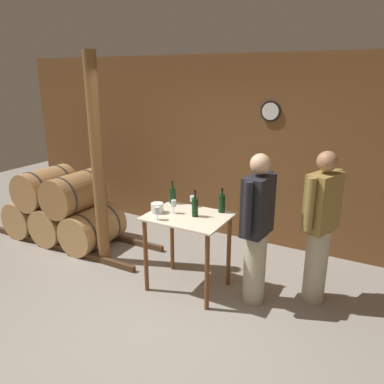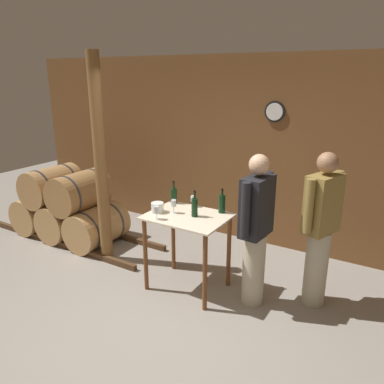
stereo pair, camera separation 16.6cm
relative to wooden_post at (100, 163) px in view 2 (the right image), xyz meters
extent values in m
plane|color=gray|center=(1.40, -0.86, -1.35)|extent=(14.00, 14.00, 0.00)
cube|color=brown|center=(1.40, 1.61, 0.00)|extent=(8.40, 0.05, 2.70)
cylinder|color=black|center=(1.71, 1.57, 0.59)|extent=(0.28, 0.03, 0.28)
cylinder|color=white|center=(1.71, 1.56, 0.59)|extent=(0.23, 0.01, 0.23)
cube|color=#4C331E|center=(-1.02, -0.08, -1.31)|extent=(3.16, 0.06, 0.08)
cube|color=#4C331E|center=(-1.02, 0.59, -1.31)|extent=(3.16, 0.06, 0.08)
cylinder|color=tan|center=(-1.63, 0.25, -1.06)|extent=(0.57, 0.83, 0.57)
cylinder|color=#38383D|center=(-1.63, 0.01, -1.06)|extent=(0.59, 0.03, 0.59)
cylinder|color=#38383D|center=(-1.63, 0.50, -1.06)|extent=(0.59, 0.03, 0.59)
cylinder|color=tan|center=(-1.02, 0.25, -1.06)|extent=(0.57, 0.83, 0.57)
cylinder|color=#38383D|center=(-1.02, 0.01, -1.06)|extent=(0.59, 0.03, 0.59)
cylinder|color=#38383D|center=(-1.02, 0.50, -1.06)|extent=(0.59, 0.03, 0.59)
cylinder|color=tan|center=(-0.42, 0.25, -1.06)|extent=(0.57, 0.83, 0.57)
cylinder|color=#38383D|center=(-0.42, 0.01, -1.06)|extent=(0.59, 0.03, 0.59)
cylinder|color=#38383D|center=(-0.42, 0.50, -1.06)|extent=(0.59, 0.03, 0.59)
cylinder|color=#AD7F4C|center=(-1.33, 0.25, -0.57)|extent=(0.57, 0.83, 0.57)
cylinder|color=#38383D|center=(-1.33, 0.01, -0.57)|extent=(0.59, 0.03, 0.59)
cylinder|color=#38383D|center=(-1.33, 0.50, -0.57)|extent=(0.59, 0.03, 0.59)
cylinder|color=#9E7242|center=(-0.72, 0.25, -0.57)|extent=(0.57, 0.83, 0.57)
cylinder|color=#38383D|center=(-0.72, 0.01, -0.57)|extent=(0.59, 0.03, 0.59)
cylinder|color=#38383D|center=(-0.72, 0.50, -0.57)|extent=(0.59, 0.03, 0.59)
cube|color=beige|center=(1.33, -0.05, -0.45)|extent=(0.90, 0.69, 0.02)
cylinder|color=brown|center=(0.94, -0.33, -0.90)|extent=(0.05, 0.05, 0.89)
cylinder|color=brown|center=(1.72, -0.33, -0.90)|extent=(0.05, 0.05, 0.89)
cylinder|color=brown|center=(0.94, 0.24, -0.90)|extent=(0.05, 0.05, 0.89)
cylinder|color=brown|center=(1.72, 0.24, -0.90)|extent=(0.05, 0.05, 0.89)
cylinder|color=brown|center=(0.00, 0.00, 0.00)|extent=(0.16, 0.16, 2.70)
cylinder|color=black|center=(0.96, 0.23, -0.35)|extent=(0.07, 0.07, 0.18)
cylinder|color=black|center=(0.96, 0.23, -0.21)|extent=(0.02, 0.02, 0.09)
cylinder|color=black|center=(0.96, 0.23, -0.17)|extent=(0.03, 0.03, 0.02)
cylinder|color=black|center=(1.41, -0.03, -0.34)|extent=(0.07, 0.07, 0.20)
cylinder|color=black|center=(1.41, -0.03, -0.19)|extent=(0.02, 0.02, 0.09)
cylinder|color=black|center=(1.41, -0.03, -0.15)|extent=(0.03, 0.03, 0.02)
cylinder|color=black|center=(1.61, 0.24, -0.34)|extent=(0.08, 0.08, 0.21)
cylinder|color=black|center=(1.61, 0.24, -0.19)|extent=(0.02, 0.02, 0.08)
cylinder|color=black|center=(1.61, 0.24, -0.17)|extent=(0.03, 0.03, 0.02)
cylinder|color=silver|center=(1.10, -0.31, -0.44)|extent=(0.06, 0.06, 0.00)
cylinder|color=silver|center=(1.10, -0.31, -0.40)|extent=(0.01, 0.01, 0.07)
cylinder|color=silver|center=(1.10, -0.31, -0.33)|extent=(0.06, 0.06, 0.07)
cylinder|color=silver|center=(1.15, -0.06, -0.44)|extent=(0.06, 0.06, 0.00)
cylinder|color=silver|center=(1.15, -0.06, -0.40)|extent=(0.01, 0.01, 0.08)
cylinder|color=silver|center=(1.15, -0.06, -0.32)|extent=(0.06, 0.06, 0.07)
cylinder|color=silver|center=(1.23, 0.24, -0.44)|extent=(0.06, 0.06, 0.00)
cylinder|color=silver|center=(1.23, 0.24, -0.40)|extent=(0.01, 0.01, 0.07)
cylinder|color=silver|center=(1.23, 0.24, -0.34)|extent=(0.06, 0.06, 0.06)
cylinder|color=white|center=(0.97, -0.13, -0.38)|extent=(0.14, 0.14, 0.11)
cylinder|color=#B7AD93|center=(2.10, 0.06, -0.94)|extent=(0.24, 0.24, 0.81)
cube|color=black|center=(2.10, 0.06, -0.22)|extent=(0.25, 0.42, 0.63)
sphere|color=tan|center=(2.10, 0.06, 0.22)|extent=(0.21, 0.21, 0.21)
cylinder|color=black|center=(2.12, 0.31, -0.19)|extent=(0.09, 0.09, 0.57)
cylinder|color=black|center=(2.08, -0.19, -0.19)|extent=(0.09, 0.09, 0.57)
cylinder|color=#B7AD93|center=(2.68, 0.40, -0.92)|extent=(0.24, 0.24, 0.85)
cube|color=olive|center=(2.68, 0.40, -0.19)|extent=(0.34, 0.45, 0.62)
sphere|color=#9E7051|center=(2.68, 0.40, 0.24)|extent=(0.21, 0.21, 0.21)
cylinder|color=olive|center=(2.77, 0.63, -0.16)|extent=(0.09, 0.09, 0.55)
cylinder|color=olive|center=(2.60, 0.16, -0.16)|extent=(0.09, 0.09, 0.55)
camera|label=1|loc=(3.25, -3.46, 1.07)|focal=35.00mm
camera|label=2|loc=(3.39, -3.38, 1.07)|focal=35.00mm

